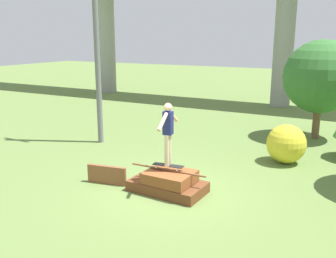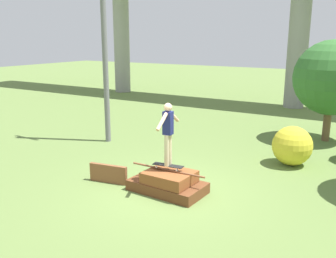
{
  "view_description": "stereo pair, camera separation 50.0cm",
  "coord_description": "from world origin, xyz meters",
  "px_view_note": "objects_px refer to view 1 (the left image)",
  "views": [
    {
      "loc": [
        4.19,
        -7.96,
        3.88
      ],
      "look_at": [
        -0.01,
        0.05,
        1.65
      ],
      "focal_mm": 40.0,
      "sensor_mm": 36.0,
      "label": 1
    },
    {
      "loc": [
        4.63,
        -7.71,
        3.88
      ],
      "look_at": [
        -0.01,
        0.05,
        1.65
      ],
      "focal_mm": 40.0,
      "sensor_mm": 36.0,
      "label": 2
    }
  ],
  "objects_px": {
    "skateboard": "(168,166)",
    "bush_yellow_flowering": "(286,144)",
    "skater": "(168,130)",
    "utility_pole": "(96,25)",
    "tree_behind_right": "(321,77)"
  },
  "relations": [
    {
      "from": "utility_pole",
      "to": "tree_behind_right",
      "type": "bearing_deg",
      "value": 31.4
    },
    {
      "from": "skater",
      "to": "bush_yellow_flowering",
      "type": "height_order",
      "value": "skater"
    },
    {
      "from": "utility_pole",
      "to": "bush_yellow_flowering",
      "type": "height_order",
      "value": "utility_pole"
    },
    {
      "from": "skateboard",
      "to": "bush_yellow_flowering",
      "type": "height_order",
      "value": "bush_yellow_flowering"
    },
    {
      "from": "tree_behind_right",
      "to": "bush_yellow_flowering",
      "type": "xyz_separation_m",
      "value": [
        -0.47,
        -3.54,
        -1.79
      ]
    },
    {
      "from": "skater",
      "to": "utility_pole",
      "type": "height_order",
      "value": "utility_pole"
    },
    {
      "from": "skateboard",
      "to": "utility_pole",
      "type": "height_order",
      "value": "utility_pole"
    },
    {
      "from": "skateboard",
      "to": "tree_behind_right",
      "type": "xyz_separation_m",
      "value": [
        2.72,
        7.24,
        1.72
      ]
    },
    {
      "from": "skateboard",
      "to": "tree_behind_right",
      "type": "relative_size",
      "value": 0.22
    },
    {
      "from": "utility_pole",
      "to": "tree_behind_right",
      "type": "height_order",
      "value": "utility_pole"
    },
    {
      "from": "tree_behind_right",
      "to": "bush_yellow_flowering",
      "type": "distance_m",
      "value": 3.99
    },
    {
      "from": "tree_behind_right",
      "to": "skateboard",
      "type": "bearing_deg",
      "value": -110.59
    },
    {
      "from": "skater",
      "to": "bush_yellow_flowering",
      "type": "bearing_deg",
      "value": 58.74
    },
    {
      "from": "bush_yellow_flowering",
      "to": "tree_behind_right",
      "type": "bearing_deg",
      "value": 82.43
    },
    {
      "from": "skateboard",
      "to": "utility_pole",
      "type": "bearing_deg",
      "value": 146.6
    }
  ]
}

